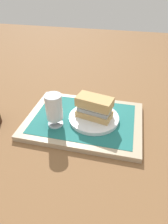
# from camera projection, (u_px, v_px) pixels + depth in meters

# --- Properties ---
(ground_plane) EXTENTS (3.00, 3.00, 0.00)m
(ground_plane) POSITION_uv_depth(u_px,v_px,m) (84.00, 122.00, 0.79)
(ground_plane) COLOR brown
(tray) EXTENTS (0.44, 0.32, 0.02)m
(tray) POSITION_uv_depth(u_px,v_px,m) (84.00, 120.00, 0.78)
(tray) COLOR tan
(tray) RESTS_ON ground_plane
(placemat) EXTENTS (0.38, 0.27, 0.00)m
(placemat) POSITION_uv_depth(u_px,v_px,m) (84.00, 118.00, 0.77)
(placemat) COLOR #1E6B66
(placemat) RESTS_ON tray
(plate) EXTENTS (0.19, 0.19, 0.01)m
(plate) POSITION_uv_depth(u_px,v_px,m) (94.00, 118.00, 0.76)
(plate) COLOR white
(plate) RESTS_ON placemat
(sandwich) EXTENTS (0.14, 0.09, 0.08)m
(sandwich) POSITION_uv_depth(u_px,v_px,m) (94.00, 107.00, 0.73)
(sandwich) COLOR tan
(sandwich) RESTS_ON plate
(beer_glass) EXTENTS (0.06, 0.06, 0.12)m
(beer_glass) POSITION_uv_depth(u_px,v_px,m) (54.00, 109.00, 0.70)
(beer_glass) COLOR silver
(beer_glass) RESTS_ON placemat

